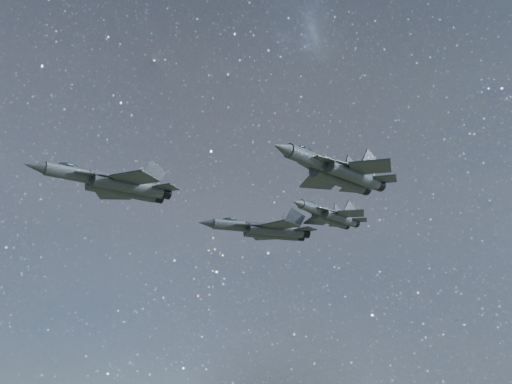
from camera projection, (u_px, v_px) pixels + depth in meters
name	position (u px, v px, depth m)	size (l,w,h in m)	color
jet_lead	(114.00, 184.00, 78.97)	(20.26, 13.96, 5.08)	#2D3439
jet_left	(265.00, 230.00, 93.85)	(18.63, 13.09, 4.70)	#2D3439
jet_right	(338.00, 172.00, 69.57)	(18.75, 12.48, 4.77)	#2D3439
jet_slot	(330.00, 216.00, 90.50)	(15.51, 10.17, 3.99)	#2D3439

